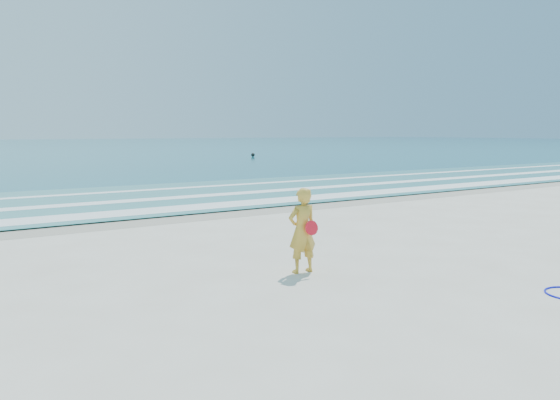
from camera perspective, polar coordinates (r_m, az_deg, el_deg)
ground at (r=10.09m, az=13.69°, el=-7.94°), size 400.00×400.00×0.00m
wet_sand at (r=17.36m, az=-8.57°, el=-1.51°), size 400.00×2.40×0.00m
shallow at (r=21.96m, az=-14.06°, el=0.26°), size 400.00×10.00×0.01m
foam_near at (r=18.53m, az=-10.26°, el=-0.85°), size 400.00×1.40×0.01m
foam_mid at (r=21.21m, az=-13.34°, el=0.07°), size 400.00×0.90×0.01m
foam_far at (r=24.32m, az=-16.02°, el=0.87°), size 400.00×0.60×0.01m
buoy at (r=56.78m, az=-2.85°, el=4.74°), size 0.39×0.39×0.39m
woman at (r=10.04m, az=2.34°, el=-3.20°), size 0.59×0.42×1.58m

